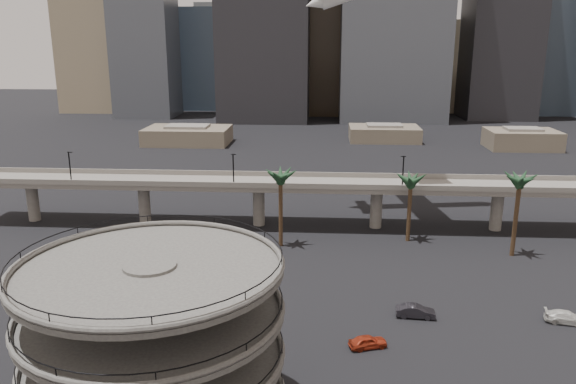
# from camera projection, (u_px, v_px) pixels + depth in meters

# --- Properties ---
(parking_ramp) EXTENTS (22.20, 22.20, 17.35)m
(parking_ramp) POSITION_uv_depth(u_px,v_px,m) (154.00, 335.00, 47.48)
(parking_ramp) COLOR #464441
(parking_ramp) RESTS_ON ground
(overpass) EXTENTS (130.00, 9.30, 14.70)m
(overpass) POSITION_uv_depth(u_px,v_px,m) (317.00, 188.00, 104.15)
(overpass) COLOR slate
(overpass) RESTS_ON ground
(palm_trees) EXTENTS (42.40, 10.40, 14.00)m
(palm_trees) POSITION_uv_depth(u_px,v_px,m) (402.00, 182.00, 92.24)
(palm_trees) COLOR #45301D
(palm_trees) RESTS_ON ground
(low_buildings) EXTENTS (135.00, 27.50, 6.80)m
(low_buildings) POSITION_uv_depth(u_px,v_px,m) (341.00, 136.00, 188.98)
(low_buildings) COLOR brown
(low_buildings) RESTS_ON ground
(skyline) EXTENTS (269.00, 86.00, 126.07)m
(skyline) POSITION_uv_depth(u_px,v_px,m) (358.00, 12.00, 249.19)
(skyline) COLOR #85775C
(skyline) RESTS_ON ground
(car_a) EXTENTS (4.72, 3.01, 1.50)m
(car_a) POSITION_uv_depth(u_px,v_px,m) (368.00, 342.00, 63.88)
(car_a) COLOR #A12E17
(car_a) RESTS_ON ground
(car_b) EXTENTS (5.06, 2.08, 1.63)m
(car_b) POSITION_uv_depth(u_px,v_px,m) (416.00, 311.00, 70.89)
(car_b) COLOR black
(car_b) RESTS_ON ground
(car_c) EXTENTS (5.55, 3.11, 1.52)m
(car_c) POSITION_uv_depth(u_px,v_px,m) (567.00, 317.00, 69.46)
(car_c) COLOR silver
(car_c) RESTS_ON ground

